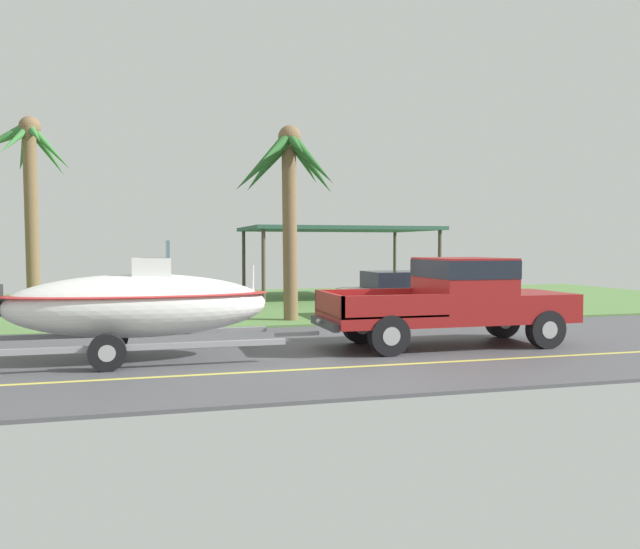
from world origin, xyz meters
TOP-DOWN VIEW (x-y plane):
  - ground at (0.00, 8.38)m, footprint 36.00×22.00m
  - pickup_truck_towing at (2.19, -0.05)m, footprint 5.56×1.97m
  - boat_on_trailer at (-4.51, -0.05)m, footprint 6.20×2.21m
  - parked_sedan_near at (3.41, 5.34)m, footprint 4.38×1.81m
  - carport_awning at (3.10, 12.07)m, footprint 7.25×4.99m
  - palm_tree_near_left at (-0.39, 5.31)m, footprint 3.11×3.00m
  - palm_tree_far_right at (-7.97, 10.81)m, footprint 3.31×2.76m

SIDE VIEW (x-z plane):
  - ground at x=0.00m, z-range -0.07..0.04m
  - parked_sedan_near at x=3.41m, z-range -0.02..1.36m
  - boat_on_trailer at x=-4.51m, z-range -0.08..2.15m
  - pickup_truck_towing at x=2.19m, z-range 0.10..1.98m
  - carport_awning at x=3.10m, z-range 1.31..4.18m
  - palm_tree_near_left at x=-0.39m, z-range 1.34..6.86m
  - palm_tree_far_right at x=-7.97m, z-range 1.39..7.81m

